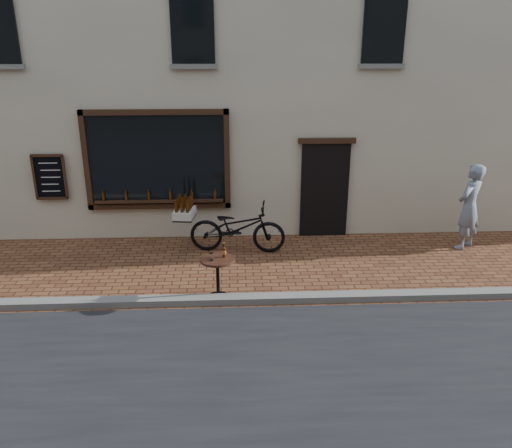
{
  "coord_description": "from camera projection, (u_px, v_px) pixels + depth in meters",
  "views": [
    {
      "loc": [
        -0.22,
        -7.6,
        4.22
      ],
      "look_at": [
        0.2,
        1.2,
        1.1
      ],
      "focal_mm": 35.0,
      "sensor_mm": 36.0,
      "label": 1
    }
  ],
  "objects": [
    {
      "name": "bistro_table",
      "position": [
        218.0,
        270.0,
        8.7
      ],
      "size": [
        0.61,
        0.61,
        1.04
      ],
      "color": "black",
      "rests_on": "ground"
    },
    {
      "name": "shop_building",
      "position": [
        239.0,
        16.0,
        13.03
      ],
      "size": [
        28.0,
        6.2,
        10.0
      ],
      "color": "beige",
      "rests_on": "ground"
    },
    {
      "name": "pedestrian",
      "position": [
        469.0,
        207.0,
        10.85
      ],
      "size": [
        0.83,
        0.79,
        1.9
      ],
      "primitive_type": "imported",
      "rotation": [
        0.0,
        0.0,
        3.82
      ],
      "color": "gray",
      "rests_on": "ground"
    },
    {
      "name": "kerb",
      "position": [
        247.0,
        299.0,
        8.74
      ],
      "size": [
        90.0,
        0.25,
        0.12
      ],
      "primitive_type": "cube",
      "color": "slate",
      "rests_on": "ground"
    },
    {
      "name": "cargo_bicycle",
      "position": [
        235.0,
        227.0,
        10.79
      ],
      "size": [
        2.45,
        0.97,
        1.17
      ],
      "rotation": [
        0.0,
        0.0,
        1.45
      ],
      "color": "black",
      "rests_on": "ground"
    },
    {
      "name": "ground",
      "position": [
        248.0,
        308.0,
        8.57
      ],
      "size": [
        90.0,
        90.0,
        0.0
      ],
      "primitive_type": "plane",
      "color": "#582F1C",
      "rests_on": "ground"
    }
  ]
}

